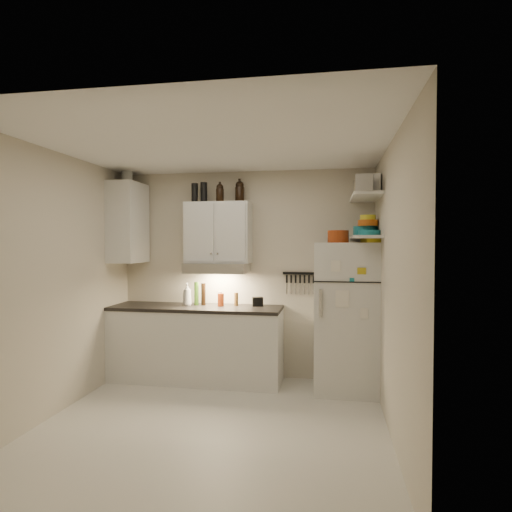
# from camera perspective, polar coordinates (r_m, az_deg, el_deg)

# --- Properties ---
(floor) EXTENTS (3.20, 3.00, 0.02)m
(floor) POSITION_cam_1_polar(r_m,az_deg,el_deg) (4.32, -5.72, -21.53)
(floor) COLOR silver
(floor) RESTS_ON ground
(ceiling) EXTENTS (3.20, 3.00, 0.02)m
(ceiling) POSITION_cam_1_polar(r_m,az_deg,el_deg) (4.07, -5.83, 14.71)
(ceiling) COLOR white
(ceiling) RESTS_ON ground
(back_wall) EXTENTS (3.20, 0.02, 2.60)m
(back_wall) POSITION_cam_1_polar(r_m,az_deg,el_deg) (5.45, -1.50, -2.42)
(back_wall) COLOR beige
(back_wall) RESTS_ON ground
(left_wall) EXTENTS (0.02, 3.00, 2.60)m
(left_wall) POSITION_cam_1_polar(r_m,az_deg,el_deg) (4.68, -25.14, -3.27)
(left_wall) COLOR beige
(left_wall) RESTS_ON ground
(right_wall) EXTENTS (0.02, 3.00, 2.60)m
(right_wall) POSITION_cam_1_polar(r_m,az_deg,el_deg) (3.88, 17.86, -4.19)
(right_wall) COLOR beige
(right_wall) RESTS_ON ground
(base_cabinet) EXTENTS (2.10, 0.60, 0.88)m
(base_cabinet) POSITION_cam_1_polar(r_m,az_deg,el_deg) (5.42, -7.98, -11.67)
(base_cabinet) COLOR silver
(base_cabinet) RESTS_ON floor
(countertop) EXTENTS (2.10, 0.62, 0.04)m
(countertop) POSITION_cam_1_polar(r_m,az_deg,el_deg) (5.33, -8.00, -6.85)
(countertop) COLOR black
(countertop) RESTS_ON base_cabinet
(upper_cabinet) EXTENTS (0.80, 0.33, 0.75)m
(upper_cabinet) POSITION_cam_1_polar(r_m,az_deg,el_deg) (5.34, -5.03, 3.12)
(upper_cabinet) COLOR silver
(upper_cabinet) RESTS_ON back_wall
(side_cabinet) EXTENTS (0.33, 0.55, 1.00)m
(side_cabinet) POSITION_cam_1_polar(r_m,az_deg,el_deg) (5.62, -16.70, 4.26)
(side_cabinet) COLOR silver
(side_cabinet) RESTS_ON left_wall
(range_hood) EXTENTS (0.76, 0.46, 0.12)m
(range_hood) POSITION_cam_1_polar(r_m,az_deg,el_deg) (5.28, -5.20, -1.59)
(range_hood) COLOR silver
(range_hood) RESTS_ON back_wall
(fridge) EXTENTS (0.70, 0.68, 1.70)m
(fridge) POSITION_cam_1_polar(r_m,az_deg,el_deg) (5.06, 11.87, -7.93)
(fridge) COLOR silver
(fridge) RESTS_ON floor
(shelf_hi) EXTENTS (0.30, 0.95, 0.03)m
(shelf_hi) POSITION_cam_1_polar(r_m,az_deg,el_deg) (4.89, 14.39, 7.61)
(shelf_hi) COLOR silver
(shelf_hi) RESTS_ON right_wall
(shelf_lo) EXTENTS (0.30, 0.95, 0.03)m
(shelf_lo) POSITION_cam_1_polar(r_m,az_deg,el_deg) (4.86, 14.35, 2.45)
(shelf_lo) COLOR silver
(shelf_lo) RESTS_ON right_wall
(knife_strip) EXTENTS (0.42, 0.02, 0.03)m
(knife_strip) POSITION_cam_1_polar(r_m,az_deg,el_deg) (5.33, 5.85, -2.31)
(knife_strip) COLOR black
(knife_strip) RESTS_ON back_wall
(dutch_oven) EXTENTS (0.31, 0.31, 0.14)m
(dutch_oven) POSITION_cam_1_polar(r_m,az_deg,el_deg) (4.86, 10.89, 2.56)
(dutch_oven) COLOR #933411
(dutch_oven) RESTS_ON fridge
(book_stack) EXTENTS (0.24, 0.27, 0.08)m
(book_stack) POSITION_cam_1_polar(r_m,az_deg,el_deg) (4.79, 15.23, 2.20)
(book_stack) COLOR gold
(book_stack) RESTS_ON fridge
(spice_jar) EXTENTS (0.06, 0.06, 0.10)m
(spice_jar) POSITION_cam_1_polar(r_m,az_deg,el_deg) (4.87, 11.86, 2.32)
(spice_jar) COLOR silver
(spice_jar) RESTS_ON fridge
(stock_pot) EXTENTS (0.33, 0.33, 0.21)m
(stock_pot) POSITION_cam_1_polar(r_m,az_deg,el_deg) (5.17, 14.44, 8.61)
(stock_pot) COLOR silver
(stock_pot) RESTS_ON shelf_hi
(tin_a) EXTENTS (0.24, 0.22, 0.20)m
(tin_a) POSITION_cam_1_polar(r_m,az_deg,el_deg) (4.77, 15.18, 9.18)
(tin_a) COLOR #AAAAAD
(tin_a) RESTS_ON shelf_hi
(tin_b) EXTENTS (0.19, 0.19, 0.17)m
(tin_b) POSITION_cam_1_polar(r_m,az_deg,el_deg) (4.50, 14.28, 9.40)
(tin_b) COLOR #AAAAAD
(tin_b) RESTS_ON shelf_hi
(bowl_teal) EXTENTS (0.28, 0.28, 0.11)m
(bowl_teal) POSITION_cam_1_polar(r_m,az_deg,el_deg) (5.04, 14.40, 3.22)
(bowl_teal) COLOR teal
(bowl_teal) RESTS_ON shelf_lo
(bowl_orange) EXTENTS (0.22, 0.22, 0.07)m
(bowl_orange) POSITION_cam_1_polar(r_m,az_deg,el_deg) (4.95, 14.70, 4.28)
(bowl_orange) COLOR #CE5813
(bowl_orange) RESTS_ON bowl_teal
(bowl_yellow) EXTENTS (0.17, 0.17, 0.06)m
(bowl_yellow) POSITION_cam_1_polar(r_m,az_deg,el_deg) (4.95, 14.70, 4.98)
(bowl_yellow) COLOR yellow
(bowl_yellow) RESTS_ON bowl_orange
(plates) EXTENTS (0.26, 0.26, 0.06)m
(plates) POSITION_cam_1_polar(r_m,az_deg,el_deg) (4.80, 14.93, 2.99)
(plates) COLOR teal
(plates) RESTS_ON shelf_lo
(growler_a) EXTENTS (0.11, 0.11, 0.23)m
(growler_a) POSITION_cam_1_polar(r_m,az_deg,el_deg) (5.32, -4.84, 8.41)
(growler_a) COLOR black
(growler_a) RESTS_ON upper_cabinet
(growler_b) EXTENTS (0.13, 0.13, 0.27)m
(growler_b) POSITION_cam_1_polar(r_m,az_deg,el_deg) (5.38, -2.19, 8.59)
(growler_b) COLOR black
(growler_b) RESTS_ON upper_cabinet
(thermos_a) EXTENTS (0.10, 0.10, 0.25)m
(thermos_a) POSITION_cam_1_polar(r_m,az_deg,el_deg) (5.40, -6.97, 8.41)
(thermos_a) COLOR black
(thermos_a) RESTS_ON upper_cabinet
(thermos_b) EXTENTS (0.09, 0.09, 0.24)m
(thermos_b) POSITION_cam_1_polar(r_m,az_deg,el_deg) (5.42, -8.17, 8.32)
(thermos_b) COLOR black
(thermos_b) RESTS_ON upper_cabinet
(side_jar) EXTENTS (0.15, 0.15, 0.18)m
(side_jar) POSITION_cam_1_polar(r_m,az_deg,el_deg) (5.72, -16.81, 10.17)
(side_jar) COLOR silver
(side_jar) RESTS_ON side_cabinet
(soap_bottle) EXTENTS (0.13, 0.13, 0.31)m
(soap_bottle) POSITION_cam_1_polar(r_m,az_deg,el_deg) (5.37, -9.16, -4.90)
(soap_bottle) COLOR silver
(soap_bottle) RESTS_ON countertop
(pepper_mill) EXTENTS (0.05, 0.05, 0.16)m
(pepper_mill) POSITION_cam_1_polar(r_m,az_deg,el_deg) (5.32, -2.66, -5.77)
(pepper_mill) COLOR brown
(pepper_mill) RESTS_ON countertop
(oil_bottle) EXTENTS (0.07, 0.07, 0.29)m
(oil_bottle) POSITION_cam_1_polar(r_m,az_deg,el_deg) (5.41, -7.94, -4.98)
(oil_bottle) COLOR #305816
(oil_bottle) RESTS_ON countertop
(vinegar_bottle) EXTENTS (0.07, 0.07, 0.28)m
(vinegar_bottle) POSITION_cam_1_polar(r_m,az_deg,el_deg) (5.39, -7.02, -5.08)
(vinegar_bottle) COLOR black
(vinegar_bottle) RESTS_ON countertop
(clear_bottle) EXTENTS (0.08, 0.08, 0.18)m
(clear_bottle) POSITION_cam_1_polar(r_m,az_deg,el_deg) (5.30, -4.82, -5.69)
(clear_bottle) COLOR silver
(clear_bottle) RESTS_ON countertop
(red_jar) EXTENTS (0.09, 0.09, 0.16)m
(red_jar) POSITION_cam_1_polar(r_m,az_deg,el_deg) (5.29, -4.71, -5.83)
(red_jar) COLOR #933411
(red_jar) RESTS_ON countertop
(caddy) EXTENTS (0.15, 0.12, 0.11)m
(caddy) POSITION_cam_1_polar(r_m,az_deg,el_deg) (5.29, 0.21, -6.10)
(caddy) COLOR black
(caddy) RESTS_ON countertop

